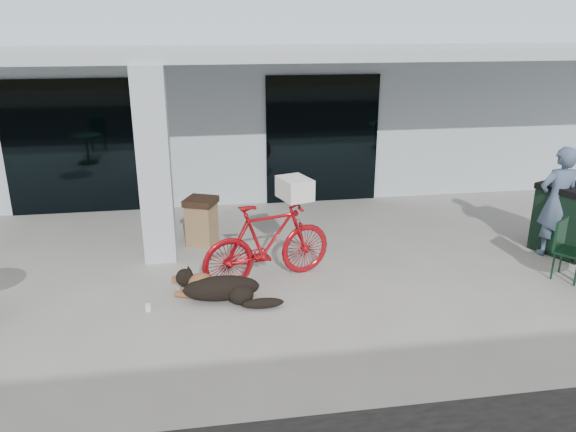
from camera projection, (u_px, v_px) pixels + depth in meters
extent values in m
plane|color=#A4A19A|center=(268.00, 319.00, 7.44)|extent=(80.00, 80.00, 0.00)
cube|color=#ACB8C3|center=(227.00, 81.00, 14.63)|extent=(22.00, 7.00, 4.50)
cube|color=black|center=(77.00, 148.00, 11.17)|extent=(2.80, 0.06, 2.70)
cube|color=black|center=(322.00, 140.00, 11.91)|extent=(2.40, 0.06, 2.70)
cube|color=#ACB8C3|center=(155.00, 167.00, 8.85)|extent=(0.50, 0.50, 3.12)
cube|color=#ACB8C3|center=(240.00, 53.00, 9.74)|extent=(22.00, 2.80, 0.18)
imported|color=#AE0E16|center=(268.00, 242.00, 8.35)|extent=(2.14, 1.18, 1.24)
cube|color=white|center=(295.00, 188.00, 8.28)|extent=(0.54, 0.63, 0.32)
cylinder|color=white|center=(148.00, 308.00, 7.63)|extent=(0.08, 0.08, 0.10)
imported|color=#455875|center=(557.00, 202.00, 9.21)|extent=(0.68, 0.45, 1.85)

